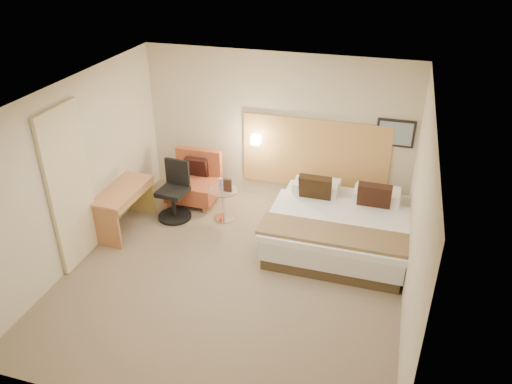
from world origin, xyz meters
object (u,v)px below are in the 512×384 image
(side_table, at_px, (224,203))
(desk_chair, at_px, (175,195))
(desk, at_px, (124,198))
(bed, at_px, (339,226))
(lounge_chair, at_px, (195,182))

(side_table, xyz_separation_m, desk_chair, (-0.84, -0.16, 0.10))
(desk_chair, bearing_deg, side_table, 10.85)
(desk, relative_size, desk_chair, 1.20)
(bed, relative_size, side_table, 3.81)
(bed, bearing_deg, desk, -171.18)
(lounge_chair, xyz_separation_m, desk, (-0.73, -1.24, 0.23))
(lounge_chair, distance_m, side_table, 0.89)
(side_table, distance_m, desk_chair, 0.86)
(lounge_chair, xyz_separation_m, side_table, (0.73, -0.49, -0.05))
(desk, bearing_deg, side_table, 27.00)
(desk, bearing_deg, bed, 8.82)
(lounge_chair, relative_size, side_table, 1.61)
(bed, distance_m, desk, 3.53)
(bed, relative_size, desk, 1.79)
(lounge_chair, height_order, desk, lounge_chair)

